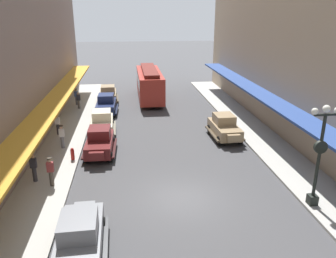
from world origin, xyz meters
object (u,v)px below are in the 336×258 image
at_px(parked_car_1, 80,234).
at_px(pedestrian_5, 62,136).
at_px(pedestrian_1, 51,171).
at_px(parked_car_5, 106,104).
at_px(parked_car_0, 102,122).
at_px(parked_car_2, 100,141).
at_px(streetcar, 149,83).
at_px(parked_car_3, 224,126).
at_px(parked_car_4, 108,94).
at_px(pedestrian_0, 58,124).
at_px(lamp_post_with_clock, 320,152).
at_px(pedestrian_2, 79,100).
at_px(fire_hydrant, 72,154).
at_px(pedestrian_4, 76,97).
at_px(pedestrian_3, 34,168).

height_order(parked_car_1, pedestrian_5, parked_car_1).
bearing_deg(pedestrian_1, pedestrian_5, 93.58).
bearing_deg(parked_car_5, parked_car_1, -89.88).
xyz_separation_m(parked_car_0, pedestrian_5, (-2.57, -3.17, 0.07)).
bearing_deg(parked_car_0, parked_car_5, 89.68).
distance_m(parked_car_2, streetcar, 15.71).
xyz_separation_m(parked_car_2, pedestrian_1, (-2.34, -4.54, 0.07)).
xyz_separation_m(parked_car_0, parked_car_1, (0.07, -14.60, 0.00)).
height_order(parked_car_5, pedestrian_5, parked_car_5).
relative_size(parked_car_3, pedestrian_1, 2.57).
height_order(parked_car_3, parked_car_4, same).
relative_size(parked_car_5, pedestrian_5, 2.57).
bearing_deg(pedestrian_0, lamp_post_with_clock, -39.68).
relative_size(parked_car_3, streetcar, 0.45).
distance_m(streetcar, pedestrian_2, 8.14).
bearing_deg(parked_car_4, streetcar, 8.46).
height_order(parked_car_4, pedestrian_1, parked_car_4).
bearing_deg(fire_hydrant, parked_car_1, -79.89).
height_order(parked_car_2, parked_car_4, same).
height_order(parked_car_4, pedestrian_4, parked_car_4).
height_order(parked_car_2, pedestrian_0, parked_car_2).
bearing_deg(pedestrian_4, pedestrian_2, -74.58).
relative_size(lamp_post_with_clock, pedestrian_2, 3.15).
height_order(parked_car_3, pedestrian_0, parked_car_3).
height_order(fire_hydrant, pedestrian_4, pedestrian_4).
distance_m(parked_car_3, parked_car_5, 12.30).
distance_m(parked_car_3, streetcar, 13.91).
bearing_deg(streetcar, parked_car_2, -106.40).
height_order(parked_car_0, pedestrian_5, parked_car_0).
xyz_separation_m(parked_car_1, pedestrian_0, (-3.48, 14.36, 0.05)).
xyz_separation_m(parked_car_4, pedestrian_0, (-3.42, -10.36, 0.05)).
distance_m(parked_car_0, pedestrian_4, 9.42).
bearing_deg(pedestrian_5, streetcar, 62.97).
relative_size(parked_car_1, streetcar, 0.45).
bearing_deg(pedestrian_0, parked_car_3, -8.59).
relative_size(pedestrian_2, pedestrian_3, 1.00).
bearing_deg(parked_car_4, pedestrian_2, -134.63).
xyz_separation_m(parked_car_2, pedestrian_2, (-2.88, 11.57, 0.05)).
xyz_separation_m(parked_car_5, pedestrian_4, (-3.22, 3.16, 0.07)).
xyz_separation_m(streetcar, pedestrian_3, (-7.83, -18.94, -0.91)).
bearing_deg(pedestrian_4, pedestrian_3, -90.31).
xyz_separation_m(parked_car_2, pedestrian_3, (-3.40, -3.89, 0.05)).
xyz_separation_m(lamp_post_with_clock, pedestrian_5, (-13.74, 9.17, -1.97)).
distance_m(pedestrian_4, pedestrian_5, 12.05).
bearing_deg(lamp_post_with_clock, pedestrian_5, 146.28).
height_order(parked_car_5, streetcar, streetcar).
bearing_deg(parked_car_2, pedestrian_4, 104.14).
relative_size(parked_car_3, pedestrian_3, 2.62).
bearing_deg(pedestrian_3, pedestrian_4, 89.69).
height_order(streetcar, pedestrian_3, streetcar).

